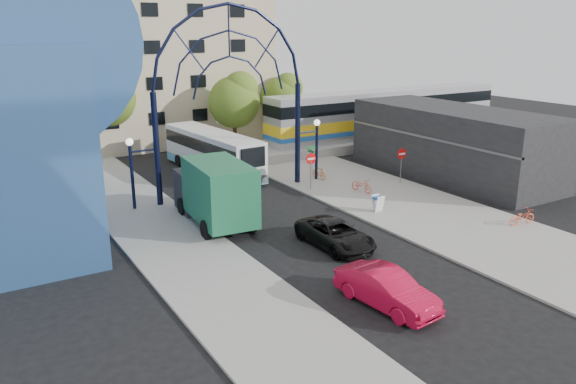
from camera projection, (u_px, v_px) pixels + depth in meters
ground at (367, 269)px, 25.69m from camera, size 120.00×120.00×0.00m
sidewalk_east at (431, 215)px, 32.93m from camera, size 8.00×56.00×0.12m
plaza_west at (185, 253)px, 27.37m from camera, size 5.00×50.00×0.12m
gateway_arch at (230, 62)px, 34.74m from camera, size 13.64×0.44×12.10m
stop_sign at (311, 162)px, 37.35m from camera, size 0.80×0.07×2.50m
do_not_enter_sign at (402, 157)px, 38.79m from camera, size 0.76×0.07×2.48m
street_name_sign at (311, 158)px, 38.00m from camera, size 0.70×0.70×2.80m
sandwich_board at (378, 201)px, 33.16m from camera, size 0.55×0.61×0.99m
commercial_block_east at (453, 142)px, 41.13m from camera, size 6.00×16.00×5.00m
apartment_block at (154, 66)px, 53.38m from camera, size 20.00×12.10×14.00m
train_platform at (386, 138)px, 53.55m from camera, size 32.00×5.00×0.80m
train_car at (387, 112)px, 52.84m from camera, size 25.10×3.05×4.20m
tree_north_a at (236, 99)px, 48.69m from camera, size 4.48×4.48×7.00m
tree_north_b at (106, 94)px, 46.82m from camera, size 5.12×5.12×8.00m
tree_north_c at (283, 96)px, 53.40m from camera, size 4.16×4.16×6.50m
city_bus at (213, 152)px, 42.14m from camera, size 3.44×11.49×3.11m
green_truck at (214, 192)px, 31.23m from camera, size 3.30×7.50×3.69m
black_suv at (335, 234)px, 28.13m from camera, size 2.26×4.82×1.33m
red_sedan at (386, 289)px, 22.08m from camera, size 2.10×4.68×1.49m
bike_near_a at (362, 185)px, 37.16m from camera, size 0.89×1.82×0.91m
bike_near_b at (319, 172)px, 40.39m from camera, size 0.59×1.55×0.91m
bike_far_a at (522, 217)px, 31.04m from camera, size 1.75×0.84×0.88m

